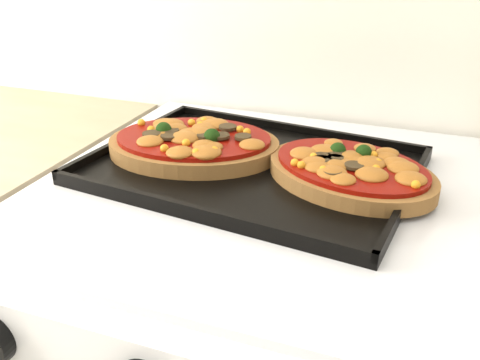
% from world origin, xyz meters
% --- Properties ---
extents(baking_tray, '(0.48, 0.38, 0.02)m').
position_xyz_m(baking_tray, '(0.00, 1.73, 0.92)').
color(baking_tray, black).
rests_on(baking_tray, stove).
extents(pizza_left, '(0.29, 0.24, 0.04)m').
position_xyz_m(pizza_left, '(-0.10, 1.74, 0.94)').
color(pizza_left, olive).
rests_on(pizza_left, baking_tray).
extents(pizza_right, '(0.29, 0.25, 0.04)m').
position_xyz_m(pizza_right, '(0.14, 1.73, 0.94)').
color(pizza_right, olive).
rests_on(pizza_right, baking_tray).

